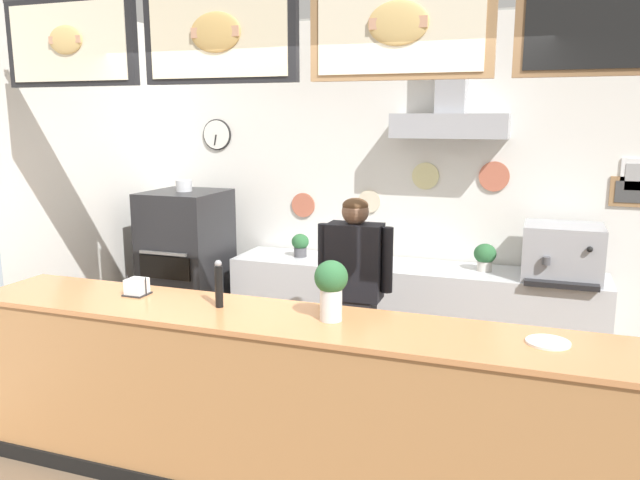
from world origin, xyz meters
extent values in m
plane|color=brown|center=(0.00, 0.00, 0.00)|extent=(5.82, 5.82, 0.00)
cube|color=#9E9E99|center=(0.00, 2.21, 1.49)|extent=(4.85, 0.12, 2.99)
cube|color=white|center=(0.00, 2.15, 1.49)|extent=(4.81, 0.01, 2.95)
cylinder|color=black|center=(-1.76, 2.13, 1.96)|extent=(0.29, 0.02, 0.29)
cylinder|color=white|center=(-1.76, 2.12, 1.96)|extent=(0.27, 0.01, 0.27)
cube|color=black|center=(-1.77, 2.11, 1.91)|extent=(0.03, 0.01, 0.10)
cylinder|color=#C1664C|center=(-0.87, 2.13, 1.32)|extent=(0.23, 0.02, 0.23)
cylinder|color=beige|center=(-0.23, 2.13, 1.38)|extent=(0.20, 0.02, 0.20)
cylinder|color=beige|center=(0.27, 2.13, 1.63)|extent=(0.23, 0.02, 0.23)
cylinder|color=#C1664C|center=(0.85, 2.13, 1.64)|extent=(0.25, 0.02, 0.25)
cube|color=#997047|center=(1.87, 2.13, 1.55)|extent=(0.27, 0.02, 0.24)
cube|color=#404040|center=(1.87, 2.12, 1.55)|extent=(0.20, 0.01, 0.17)
cube|color=white|center=(1.93, 2.13, 1.67)|extent=(0.24, 0.02, 0.29)
cube|color=#999999|center=(1.93, 2.12, 1.67)|extent=(0.18, 0.01, 0.21)
cube|color=#A3A5AD|center=(0.48, 1.99, 2.06)|extent=(0.94, 0.33, 0.20)
cube|color=#A3A5AD|center=(0.48, 2.03, 2.55)|extent=(0.24, 0.24, 0.78)
cube|color=black|center=(-1.54, -0.05, 2.58)|extent=(0.94, 0.05, 0.52)
cube|color=#F2E5C6|center=(-1.54, -0.08, 2.58)|extent=(0.85, 0.01, 0.46)
ellipsoid|color=#E5BC70|center=(-1.54, -0.09, 2.59)|extent=(0.25, 0.04, 0.17)
cube|color=tan|center=(-1.54, -0.10, 2.59)|extent=(0.23, 0.01, 0.04)
cube|color=black|center=(-0.51, -0.05, 2.58)|extent=(0.94, 0.05, 0.52)
cube|color=beige|center=(-0.51, -0.08, 2.58)|extent=(0.85, 0.01, 0.46)
ellipsoid|color=#DBAD60|center=(-0.51, -0.09, 2.59)|extent=(0.31, 0.04, 0.22)
cube|color=tan|center=(-0.51, -0.10, 2.59)|extent=(0.30, 0.01, 0.06)
cube|color=#9E754C|center=(0.51, -0.05, 2.58)|extent=(0.94, 0.05, 0.52)
cube|color=#F2E5C6|center=(0.51, -0.08, 2.58)|extent=(0.85, 0.01, 0.46)
ellipsoid|color=#E5BC70|center=(0.51, -0.09, 2.59)|extent=(0.31, 0.04, 0.22)
cube|color=tan|center=(0.51, -0.10, 2.59)|extent=(0.30, 0.01, 0.06)
cube|color=olive|center=(1.54, -0.05, 2.58)|extent=(0.94, 0.05, 0.52)
cube|color=black|center=(1.54, -0.08, 2.58)|extent=(0.85, 0.01, 0.46)
cube|color=#B77F4C|center=(0.00, -0.23, 0.51)|extent=(4.01, 0.59, 1.01)
cube|color=#CF8550|center=(0.00, -0.23, 1.03)|extent=(4.09, 0.62, 0.03)
cube|color=silver|center=(0.23, 1.81, 0.45)|extent=(3.12, 0.59, 0.89)
cube|color=#9FA1A5|center=(0.23, 1.81, 0.16)|extent=(2.97, 0.55, 0.02)
cube|color=#232326|center=(-1.78, 1.54, 0.74)|extent=(0.66, 0.69, 1.48)
cube|color=black|center=(-1.78, 1.18, 0.86)|extent=(0.49, 0.02, 0.20)
cube|color=silver|center=(-1.78, 1.17, 0.99)|extent=(0.46, 0.02, 0.02)
cylinder|color=silver|center=(-1.78, 1.54, 1.53)|extent=(0.14, 0.14, 0.10)
cube|color=#232328|center=(0.02, 0.85, 0.43)|extent=(0.29, 0.21, 0.86)
cube|color=black|center=(0.02, 0.85, 1.13)|extent=(0.39, 0.23, 0.54)
cylinder|color=black|center=(0.26, 0.85, 1.16)|extent=(0.08, 0.08, 0.46)
cylinder|color=black|center=(-0.21, 0.84, 1.16)|extent=(0.08, 0.08, 0.46)
sphere|color=brown|center=(0.02, 0.85, 1.48)|extent=(0.19, 0.19, 0.19)
ellipsoid|color=#4C331E|center=(0.02, 0.85, 1.53)|extent=(0.18, 0.18, 0.10)
cube|color=#A3A5AD|center=(1.41, 1.79, 1.11)|extent=(0.58, 0.48, 0.42)
cylinder|color=#4C4C51|center=(1.30, 1.53, 1.08)|extent=(0.06, 0.06, 0.06)
cube|color=black|center=(1.41, 1.52, 0.91)|extent=(0.52, 0.10, 0.04)
sphere|color=black|center=(1.59, 1.54, 1.19)|extent=(0.04, 0.04, 0.04)
cylinder|color=#4C4C51|center=(-0.78, 1.82, 0.94)|extent=(0.11, 0.11, 0.08)
ellipsoid|color=#2D6638|center=(-0.78, 1.82, 1.03)|extent=(0.15, 0.15, 0.14)
cylinder|color=beige|center=(0.83, 1.85, 0.93)|extent=(0.12, 0.12, 0.08)
ellipsoid|color=#2D6638|center=(0.83, 1.85, 1.04)|extent=(0.18, 0.18, 0.16)
cylinder|color=#9E563D|center=(-0.12, 1.85, 0.94)|extent=(0.09, 0.09, 0.10)
ellipsoid|color=#47894C|center=(-0.12, 1.85, 1.04)|extent=(0.14, 0.14, 0.12)
cylinder|color=silver|center=(0.20, -0.19, 1.13)|extent=(0.12, 0.12, 0.18)
cylinder|color=gray|center=(0.20, -0.19, 1.07)|extent=(0.11, 0.11, 0.06)
ellipsoid|color=#2D6638|center=(0.20, -0.19, 1.28)|extent=(0.18, 0.18, 0.18)
cube|color=#262628|center=(-1.09, -0.13, 1.05)|extent=(0.14, 0.14, 0.01)
cylinder|color=#262628|center=(-1.16, -0.13, 1.10)|extent=(0.01, 0.01, 0.12)
cylinder|color=#262628|center=(-1.03, -0.13, 1.10)|extent=(0.01, 0.01, 0.12)
cube|color=white|center=(-1.09, -0.13, 1.10)|extent=(0.11, 0.11, 0.10)
cylinder|color=white|center=(1.32, -0.17, 1.05)|extent=(0.21, 0.21, 0.01)
cylinder|color=black|center=(-0.49, -0.19, 1.16)|extent=(0.05, 0.05, 0.24)
sphere|color=gray|center=(-0.49, -0.19, 1.30)|extent=(0.04, 0.04, 0.04)
camera|label=1|loc=(1.25, -3.27, 2.13)|focal=35.08mm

